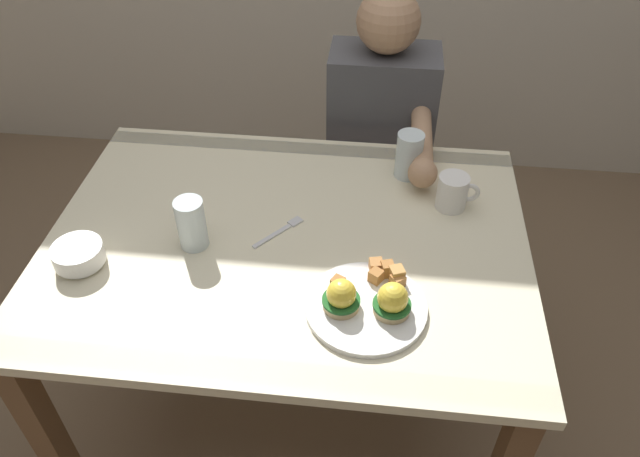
# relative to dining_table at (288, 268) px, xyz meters

# --- Properties ---
(ground_plane) EXTENTS (6.00, 6.00, 0.00)m
(ground_plane) POSITION_rel_dining_table_xyz_m (0.00, 0.00, -0.63)
(ground_plane) COLOR #7F664C
(dining_table) EXTENTS (1.20, 0.90, 0.74)m
(dining_table) POSITION_rel_dining_table_xyz_m (0.00, 0.00, 0.00)
(dining_table) COLOR beige
(dining_table) RESTS_ON ground_plane
(eggs_benedict_plate) EXTENTS (0.27, 0.27, 0.09)m
(eggs_benedict_plate) POSITION_rel_dining_table_xyz_m (0.21, -0.21, 0.13)
(eggs_benedict_plate) COLOR white
(eggs_benedict_plate) RESTS_ON dining_table
(fruit_bowl) EXTENTS (0.12, 0.12, 0.05)m
(fruit_bowl) POSITION_rel_dining_table_xyz_m (-0.47, -0.15, 0.14)
(fruit_bowl) COLOR white
(fruit_bowl) RESTS_ON dining_table
(coffee_mug) EXTENTS (0.11, 0.08, 0.09)m
(coffee_mug) POSITION_rel_dining_table_xyz_m (0.41, 0.17, 0.16)
(coffee_mug) COLOR white
(coffee_mug) RESTS_ON dining_table
(fork) EXTENTS (0.11, 0.13, 0.00)m
(fork) POSITION_rel_dining_table_xyz_m (-0.02, 0.02, 0.11)
(fork) COLOR silver
(fork) RESTS_ON dining_table
(water_glass_near) EXTENTS (0.07, 0.07, 0.13)m
(water_glass_near) POSITION_rel_dining_table_xyz_m (0.30, 0.30, 0.16)
(water_glass_near) COLOR silver
(water_glass_near) RESTS_ON dining_table
(water_glass_far) EXTENTS (0.07, 0.07, 0.13)m
(water_glass_far) POSITION_rel_dining_table_xyz_m (-0.22, -0.05, 0.16)
(water_glass_far) COLOR silver
(water_glass_far) RESTS_ON dining_table
(diner_person) EXTENTS (0.34, 0.54, 1.14)m
(diner_person) POSITION_rel_dining_table_xyz_m (0.22, 0.60, 0.02)
(diner_person) COLOR #33333D
(diner_person) RESTS_ON ground_plane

